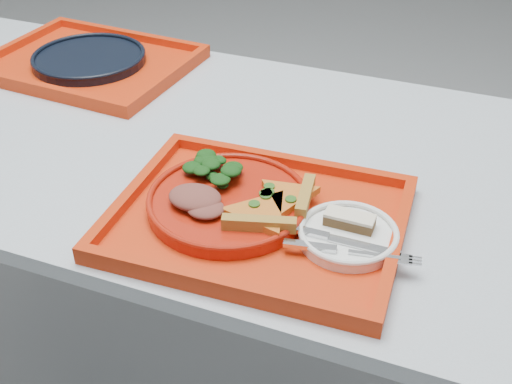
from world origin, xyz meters
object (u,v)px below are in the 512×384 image
Objects in this scene: tray_far at (90,65)px; dessert_bar at (350,220)px; tray_main at (258,222)px; navy_plate at (89,60)px; dinner_plate at (228,203)px.

dessert_bar is (0.72, -0.39, 0.03)m from tray_far.
tray_main is 0.15m from dessert_bar.
tray_main and tray_far have the same top height.
navy_plate is at bearing 142.18° from tray_main.
navy_plate is (-0.58, 0.41, 0.01)m from tray_main.
tray_main is 0.06m from dinner_plate.
dinner_plate reaches higher than tray_far.
dinner_plate is 3.43× the size of dessert_bar.
navy_plate is 0.82m from dessert_bar.
dessert_bar is at bearing 4.92° from tray_main.
dinner_plate is 1.00× the size of navy_plate.
dessert_bar is (0.14, 0.02, 0.03)m from tray_main.
tray_far is 1.73× the size of navy_plate.
tray_far is 0.01m from navy_plate.
tray_far is 0.82m from dessert_bar.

